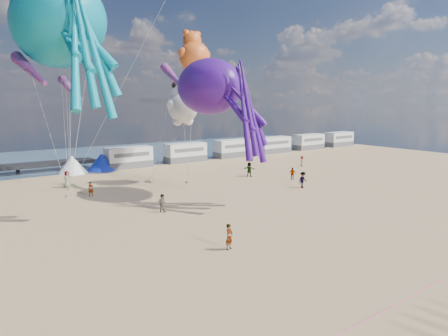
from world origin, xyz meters
The scene contains 31 objects.
ground centered at (0.00, 0.00, 0.00)m, with size 120.00×120.00×0.00m, color tan.
water centered at (0.00, 55.00, 0.02)m, with size 120.00×120.00×0.00m, color #39566D.
motorhome_0 centered at (6.00, 40.00, 1.50)m, with size 6.60×2.50×3.00m, color silver.
motorhome_1 centered at (15.50, 40.00, 1.50)m, with size 6.60×2.50×3.00m, color silver.
motorhome_2 centered at (25.00, 40.00, 1.50)m, with size 6.60×2.50×3.00m, color silver.
motorhome_3 centered at (34.50, 40.00, 1.50)m, with size 6.60×2.50×3.00m, color silver.
motorhome_4 centered at (44.00, 40.00, 1.50)m, with size 6.60×2.50×3.00m, color silver.
motorhome_5 centered at (53.50, 40.00, 1.50)m, with size 6.60×2.50×3.00m, color silver.
tent_white centered at (-2.00, 40.00, 1.20)m, with size 4.00×4.00×2.40m, color white.
tent_blue centered at (2.00, 40.00, 1.20)m, with size 4.00×4.00×2.40m, color #1933CC.
rope_line centered at (0.00, -5.00, 0.02)m, with size 0.03×0.03×34.00m, color #F2338C.
standing_person centered at (-1.49, 5.45, 0.86)m, with size 0.63×0.41×1.72m, color tan.
beachgoer_0 centered at (-4.95, 31.32, 0.94)m, with size 0.69×0.45×1.88m, color #7F6659.
beachgoer_2 centered at (16.30, 15.65, 0.91)m, with size 0.88×0.69×1.81m, color #7F6659.
beachgoer_3 centered at (18.69, 19.57, 0.77)m, with size 1.00×0.57×1.55m, color #7F6659.
beachgoer_4 centered at (15.80, 24.40, 0.92)m, with size 1.08×0.45×1.84m, color #7F6659.
beachgoer_5 centered at (-4.16, 25.41, 0.77)m, with size 1.42×0.45×1.53m, color #7F6659.
beachgoer_6 centered at (27.30, 26.08, 0.76)m, with size 0.56×0.36×1.52m, color #7F6659.
beachgoer_7 centered at (-0.92, 16.10, 0.80)m, with size 0.78×0.51×1.60m, color #7F6659.
sandbag_a centered at (-6.04, 26.51, 0.11)m, with size 0.50×0.35×0.22m, color gray.
sandbag_b centered at (3.63, 28.74, 0.11)m, with size 0.50×0.35×0.22m, color gray.
sandbag_c centered at (7.31, 25.46, 0.11)m, with size 0.50×0.35×0.22m, color gray.
sandbag_d centered at (3.94, 28.25, 0.11)m, with size 0.50×0.35×0.22m, color gray.
sandbag_e centered at (-4.93, 30.30, 0.11)m, with size 0.50×0.35×0.22m, color gray.
kite_octopus_teal centered at (-6.57, 24.28, 16.50)m, with size 5.45×12.72×14.53m, color #088B9F, non-canonical shape.
kite_octopus_purple centered at (6.40, 19.52, 11.00)m, with size 4.58×10.68×12.21m, color #3F107F, non-canonical shape.
kite_panda centered at (7.12, 26.10, 8.78)m, with size 4.19×3.94×5.91m, color silver, non-canonical shape.
kite_teddy_orange centered at (12.30, 31.74, 15.31)m, with size 4.92×4.63×6.94m, color orange, non-canonical shape.
windsock_left centered at (-9.35, 23.35, 12.24)m, with size 1.10×7.45×7.45m, color red, non-canonical shape.
windsock_mid centered at (5.02, 24.34, 12.11)m, with size 1.00×6.00×6.00m, color red, non-canonical shape.
windsock_right centered at (-5.10, 26.91, 10.73)m, with size 0.90×4.32×4.32m, color red, non-canonical shape.
Camera 1 is at (-16.36, -14.52, 9.62)m, focal length 32.00 mm.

